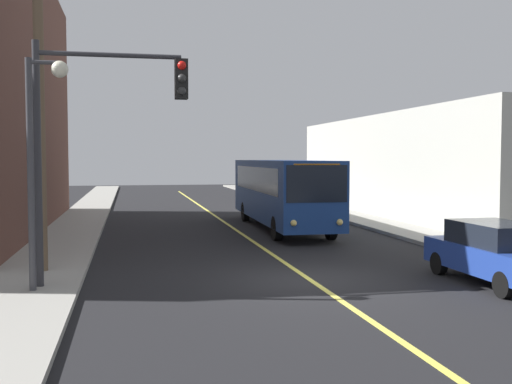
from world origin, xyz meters
The scene contains 11 objects.
ground_plane centered at (0.00, 0.00, 0.00)m, with size 120.00×120.00×0.00m, color black.
sidewalk_left centered at (-7.25, 10.00, 0.07)m, with size 2.50×90.00×0.15m, color gray.
sidewalk_right centered at (7.25, 10.00, 0.07)m, with size 2.50×90.00×0.15m, color gray.
lane_stripe_center centered at (0.00, 15.00, 0.01)m, with size 0.16×60.00×0.01m, color #D8CC4C.
building_right_warehouse centered at (14.50, 16.52, 2.85)m, with size 12.00×24.70×5.71m.
city_bus centered at (2.20, 11.91, 1.82)m, with size 2.83×12.20×3.20m.
parked_car_blue centered at (4.63, -1.52, 0.84)m, with size 1.87×4.42×1.62m.
utility_pole_near centered at (-7.17, 2.06, 6.20)m, with size 2.40×0.28×11.06m.
traffic_signal_left_corner centered at (-5.41, -0.12, 4.30)m, with size 3.75×0.48×6.00m.
street_lamp_left centered at (-6.83, -0.57, 3.74)m, with size 0.98×0.40×5.50m.
fire_hydrant centered at (6.85, 4.14, 0.58)m, with size 0.44×0.26×0.84m.
Camera 1 is at (-4.75, -15.65, 3.30)m, focal length 42.53 mm.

